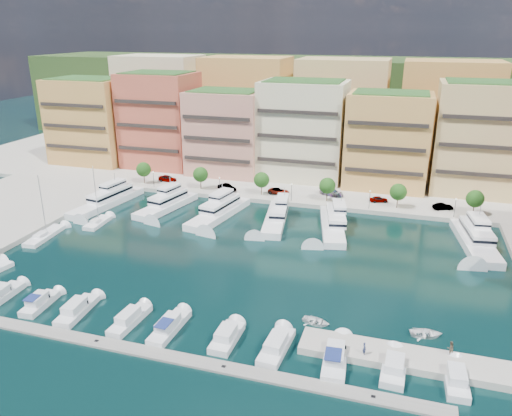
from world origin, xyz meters
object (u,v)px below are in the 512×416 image
object	(u,v)px
lamppost_1	(220,183)
tender_0	(316,321)
cruiser_7	(335,358)
cruiser_8	(394,369)
tree_0	(144,169)
cruiser_5	(227,338)
cruiser_2	(77,310)
cruiser_3	(130,320)
sailboat_1	(45,236)
yacht_0	(109,200)
tree_5	(475,199)
lamppost_4	(455,204)
tree_1	(200,175)
cruiser_0	(0,296)
car_5	(443,207)
lamppost_2	(292,189)
yacht_6	(475,238)
tender_2	(426,333)
person_1	(450,348)
yacht_4	(333,223)
car_2	(279,191)
car_0	(167,178)
lamppost_0	(153,177)
yacht_2	(220,210)
tree_2	(262,180)
lamppost_3	(370,196)
car_3	(331,192)
cruiser_6	(276,347)
yacht_1	(168,204)
cruiser_4	(169,327)
cruiser_9	(456,380)
cruiser_1	(40,303)
sailboat_2	(98,223)
tree_3	(327,186)
car_4	(379,199)
car_1	(227,187)
yacht_3	(277,216)
person_0	(364,348)

from	to	relation	value
lamppost_1	tender_0	bearing A→B (deg)	-55.57
cruiser_7	cruiser_8	bearing A→B (deg)	0.36
tree_0	cruiser_5	xyz separation A→B (m)	(44.39, -58.08, -4.20)
cruiser_2	cruiser_3	distance (m)	8.71
sailboat_1	yacht_0	bearing A→B (deg)	86.79
tree_5	cruiser_3	xyz separation A→B (m)	(-50.22, -58.09, -4.20)
lamppost_4	tree_1	bearing A→B (deg)	177.80
cruiser_0	tender_0	distance (m)	48.44
cruiser_7	car_5	distance (m)	61.73
lamppost_2	cruiser_5	bearing A→B (deg)	-85.50
yacht_6	cruiser_5	distance (m)	56.07
tender_2	person_1	distance (m)	5.64
yacht_4	car_2	xyz separation A→B (m)	(-15.74, 15.72, 0.63)
cruiser_0	car_0	bearing A→B (deg)	92.00
lamppost_0	yacht_2	bearing A→B (deg)	-27.55
tree_2	lamppost_3	size ratio (longest dim) A/B	1.35
car_3	yacht_0	bearing A→B (deg)	128.95
cruiser_6	tender_2	xyz separation A→B (m)	(18.61, 9.09, -0.10)
tree_2	car_3	distance (m)	17.24
tree_5	yacht_6	distance (m)	14.54
yacht_1	tender_0	bearing A→B (deg)	-41.81
yacht_2	tree_0	bearing A→B (deg)	152.09
lamppost_2	cruiser_4	distance (m)	56.06
tree_2	cruiser_9	world-z (taller)	tree_2
yacht_0	car_2	xyz separation A→B (m)	(37.17, 16.45, 0.52)
tree_1	lamppost_2	bearing A→B (deg)	-5.47
tender_0	person_1	bearing A→B (deg)	-90.69
cruiser_1	car_2	world-z (taller)	car_2
sailboat_2	yacht_0	bearing A→B (deg)	112.10
tree_3	lamppost_3	size ratio (longest dim) A/B	1.35
yacht_0	cruiser_2	bearing A→B (deg)	-62.74
yacht_6	car_5	distance (m)	16.68
tree_3	person_1	distance (m)	59.13
tree_2	tree_3	size ratio (longest dim) A/B	1.00
yacht_6	cruiser_4	xyz separation A→B (m)	(-43.16, -44.04, -0.64)
cruiser_7	car_5	size ratio (longest dim) A/B	2.13
lamppost_3	cruiser_2	bearing A→B (deg)	-123.50
yacht_1	cruiser_7	xyz separation A→B (m)	(45.66, -45.05, -0.52)
cruiser_4	car_4	bearing A→B (deg)	68.65
lamppost_1	cruiser_6	world-z (taller)	lamppost_1
cruiser_3	person_1	size ratio (longest dim) A/B	4.49
cruiser_0	car_1	xyz separation A→B (m)	(15.63, 58.66, 1.28)
yacht_3	car_0	xyz separation A→B (m)	(-34.37, 16.78, 0.64)
tender_2	car_5	size ratio (longest dim) A/B	0.99
cruiser_1	cruiser_7	size ratio (longest dim) A/B	0.78
cruiser_2	sailboat_2	world-z (taller)	sailboat_2
sailboat_2	person_0	xyz separation A→B (m)	(58.64, -30.14, 1.53)
tree_2	cruiser_6	xyz separation A→B (m)	(19.22, -58.09, -4.20)
lamppost_4	tree_0	bearing A→B (deg)	178.27
cruiser_6	car_1	world-z (taller)	car_1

